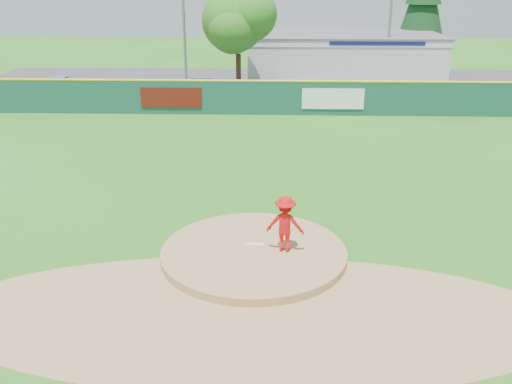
{
  "coord_description": "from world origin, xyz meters",
  "views": [
    {
      "loc": [
        0.58,
        -15.07,
        7.93
      ],
      "look_at": [
        0.0,
        2.0,
        1.3
      ],
      "focal_mm": 40.0,
      "sensor_mm": 36.0,
      "label": 1
    }
  ],
  "objects_px": {
    "playground_slide": "(60,88)",
    "light_pole_right": "(391,6)",
    "deciduous_tree": "(238,25)",
    "conifer_tree": "(423,2)",
    "van": "(321,95)",
    "light_pole_left": "(183,0)",
    "pool_building_grp": "(343,54)",
    "pitcher": "(285,224)"
  },
  "relations": [
    {
      "from": "van",
      "to": "deciduous_tree",
      "type": "height_order",
      "value": "deciduous_tree"
    },
    {
      "from": "van",
      "to": "light_pole_right",
      "type": "distance_m",
      "value": 11.03
    },
    {
      "from": "playground_slide",
      "to": "light_pole_left",
      "type": "xyz_separation_m",
      "value": [
        7.7,
        4.81,
        5.33
      ]
    },
    {
      "from": "deciduous_tree",
      "to": "light_pole_right",
      "type": "distance_m",
      "value": 11.75
    },
    {
      "from": "pool_building_grp",
      "to": "light_pole_right",
      "type": "height_order",
      "value": "light_pole_right"
    },
    {
      "from": "pitcher",
      "to": "van",
      "type": "relative_size",
      "value": 0.37
    },
    {
      "from": "conifer_tree",
      "to": "light_pole_left",
      "type": "relative_size",
      "value": 0.86
    },
    {
      "from": "pool_building_grp",
      "to": "playground_slide",
      "type": "bearing_deg",
      "value": -153.53
    },
    {
      "from": "van",
      "to": "light_pole_right",
      "type": "height_order",
      "value": "light_pole_right"
    },
    {
      "from": "deciduous_tree",
      "to": "light_pole_left",
      "type": "height_order",
      "value": "light_pole_left"
    },
    {
      "from": "van",
      "to": "deciduous_tree",
      "type": "xyz_separation_m",
      "value": [
        -5.49,
        4.21,
        3.9
      ]
    },
    {
      "from": "deciduous_tree",
      "to": "conifer_tree",
      "type": "height_order",
      "value": "conifer_tree"
    },
    {
      "from": "pool_building_grp",
      "to": "conifer_tree",
      "type": "height_order",
      "value": "conifer_tree"
    },
    {
      "from": "playground_slide",
      "to": "light_pole_right",
      "type": "xyz_separation_m",
      "value": [
        22.7,
        6.81,
        4.82
      ]
    },
    {
      "from": "pool_building_grp",
      "to": "light_pole_left",
      "type": "xyz_separation_m",
      "value": [
        -12.0,
        -4.99,
        4.39
      ]
    },
    {
      "from": "deciduous_tree",
      "to": "conifer_tree",
      "type": "distance_m",
      "value": 18.63
    },
    {
      "from": "light_pole_left",
      "to": "conifer_tree",
      "type": "bearing_deg",
      "value": 25.35
    },
    {
      "from": "pitcher",
      "to": "playground_slide",
      "type": "relative_size",
      "value": 0.66
    },
    {
      "from": "pitcher",
      "to": "playground_slide",
      "type": "bearing_deg",
      "value": -46.25
    },
    {
      "from": "playground_slide",
      "to": "conifer_tree",
      "type": "bearing_deg",
      "value": 27.35
    },
    {
      "from": "deciduous_tree",
      "to": "light_pole_left",
      "type": "bearing_deg",
      "value": 153.43
    },
    {
      "from": "conifer_tree",
      "to": "van",
      "type": "bearing_deg",
      "value": -122.01
    },
    {
      "from": "playground_slide",
      "to": "light_pole_left",
      "type": "bearing_deg",
      "value": 32.01
    },
    {
      "from": "pool_building_grp",
      "to": "deciduous_tree",
      "type": "relative_size",
      "value": 2.07
    },
    {
      "from": "playground_slide",
      "to": "light_pole_right",
      "type": "height_order",
      "value": "light_pole_right"
    },
    {
      "from": "van",
      "to": "playground_slide",
      "type": "xyz_separation_m",
      "value": [
        -17.19,
        1.4,
        0.08
      ]
    },
    {
      "from": "conifer_tree",
      "to": "light_pole_right",
      "type": "relative_size",
      "value": 0.95
    },
    {
      "from": "pool_building_grp",
      "to": "pitcher",
      "type": "bearing_deg",
      "value": -99.03
    },
    {
      "from": "pool_building_grp",
      "to": "conifer_tree",
      "type": "distance_m",
      "value": 8.95
    },
    {
      "from": "pitcher",
      "to": "van",
      "type": "xyz_separation_m",
      "value": [
        2.58,
        20.8,
        -0.45
      ]
    },
    {
      "from": "pitcher",
      "to": "deciduous_tree",
      "type": "height_order",
      "value": "deciduous_tree"
    },
    {
      "from": "playground_slide",
      "to": "deciduous_tree",
      "type": "distance_m",
      "value": 12.63
    },
    {
      "from": "pool_building_grp",
      "to": "conifer_tree",
      "type": "bearing_deg",
      "value": 29.78
    },
    {
      "from": "conifer_tree",
      "to": "light_pole_left",
      "type": "height_order",
      "value": "light_pole_left"
    },
    {
      "from": "deciduous_tree",
      "to": "light_pole_left",
      "type": "xyz_separation_m",
      "value": [
        -4.0,
        2.0,
        1.5
      ]
    },
    {
      "from": "light_pole_right",
      "to": "pool_building_grp",
      "type": "bearing_deg",
      "value": 135.05
    },
    {
      "from": "pitcher",
      "to": "pool_building_grp",
      "type": "height_order",
      "value": "pool_building_grp"
    },
    {
      "from": "deciduous_tree",
      "to": "light_pole_right",
      "type": "bearing_deg",
      "value": 19.98
    },
    {
      "from": "playground_slide",
      "to": "conifer_tree",
      "type": "height_order",
      "value": "conifer_tree"
    },
    {
      "from": "van",
      "to": "light_pole_left",
      "type": "xyz_separation_m",
      "value": [
        -9.49,
        6.21,
        5.4
      ]
    },
    {
      "from": "van",
      "to": "pitcher",
      "type": "bearing_deg",
      "value": -171.63
    },
    {
      "from": "pool_building_grp",
      "to": "conifer_tree",
      "type": "xyz_separation_m",
      "value": [
        7.0,
        4.01,
        3.88
      ]
    }
  ]
}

